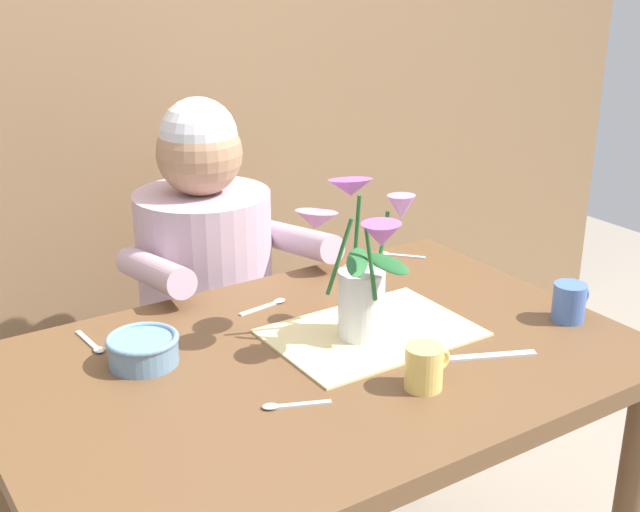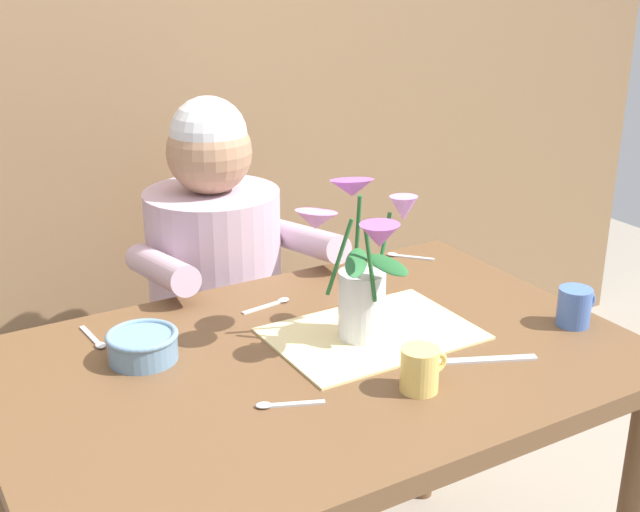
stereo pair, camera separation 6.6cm
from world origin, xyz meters
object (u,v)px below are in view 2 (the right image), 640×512
seated_person (218,316)px  tea_cup (420,369)px  ceramic_bowl (143,345)px  ceramic_mug (575,307)px  flower_vase (361,268)px  dinner_knife (487,360)px

seated_person → tea_cup: 0.85m
ceramic_bowl → tea_cup: tea_cup is taller
ceramic_mug → ceramic_bowl: bearing=159.7°
flower_vase → ceramic_mug: 0.46m
ceramic_bowl → ceramic_mug: 0.87m
dinner_knife → ceramic_mug: size_ratio=2.04×
seated_person → tea_cup: size_ratio=12.20×
seated_person → tea_cup: bearing=-89.5°
flower_vase → tea_cup: flower_vase is taller
ceramic_mug → tea_cup: (-0.43, -0.05, 0.00)m
seated_person → dinner_knife: bearing=-77.2°
seated_person → ceramic_mug: 0.92m
seated_person → flower_vase: bearing=-86.9°
ceramic_bowl → ceramic_mug: bearing=-20.3°
ceramic_bowl → dinner_knife: size_ratio=0.72×
flower_vase → ceramic_mug: (0.41, -0.17, -0.11)m
flower_vase → ceramic_mug: flower_vase is taller
seated_person → tea_cup: (0.03, -0.82, 0.22)m
ceramic_mug → tea_cup: same height
flower_vase → ceramic_bowl: 0.44m
seated_person → flower_vase: 0.69m
seated_person → tea_cup: seated_person is taller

